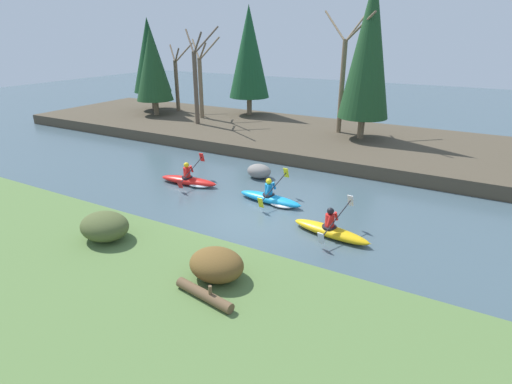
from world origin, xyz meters
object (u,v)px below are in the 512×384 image
object	(u,v)px
kayaker_trailing	(191,180)
boulder_midstream	(259,171)
kayaker_middle	(272,199)
driftwood_log	(204,295)
kayaker_lead	(331,230)

from	to	relation	value
kayaker_trailing	boulder_midstream	world-z (taller)	kayaker_trailing
kayaker_middle	driftwood_log	distance (m)	7.16
kayaker_middle	kayaker_trailing	bearing A→B (deg)	-177.33
kayaker_trailing	kayaker_lead	bearing A→B (deg)	-19.58
kayaker_trailing	driftwood_log	distance (m)	9.14
kayaker_middle	driftwood_log	bearing A→B (deg)	-71.52
kayaker_middle	driftwood_log	xyz separation A→B (m)	(1.81, -6.91, 0.57)
kayaker_lead	boulder_midstream	xyz separation A→B (m)	(-4.79, 3.83, 0.10)
kayaker_middle	boulder_midstream	bearing A→B (deg)	132.54
driftwood_log	boulder_midstream	bearing A→B (deg)	120.95
boulder_midstream	driftwood_log	bearing A→B (deg)	-68.29
kayaker_middle	driftwood_log	world-z (taller)	kayaker_middle
kayaker_lead	kayaker_trailing	bearing A→B (deg)	176.40
kayaker_lead	kayaker_middle	bearing A→B (deg)	162.05
kayaker_middle	kayaker_lead	bearing A→B (deg)	-23.25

